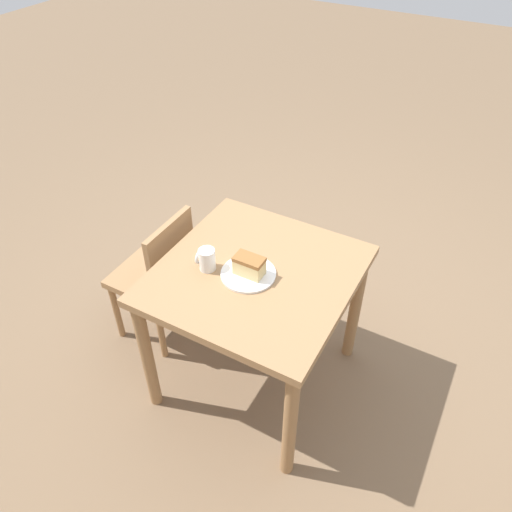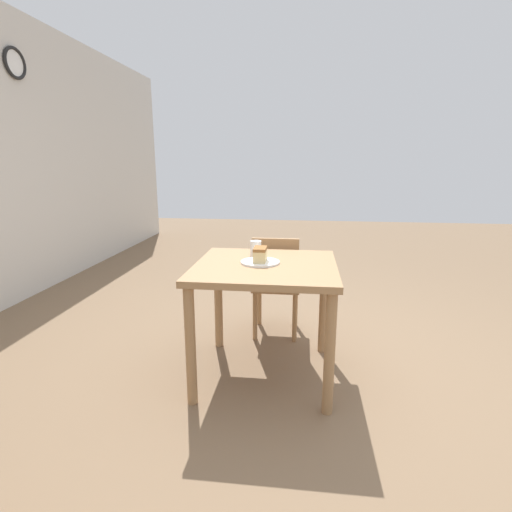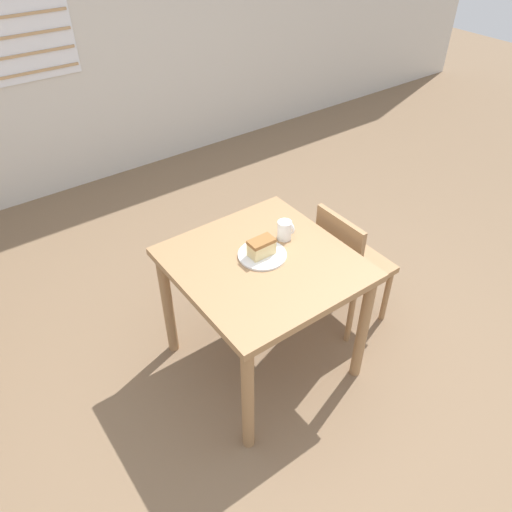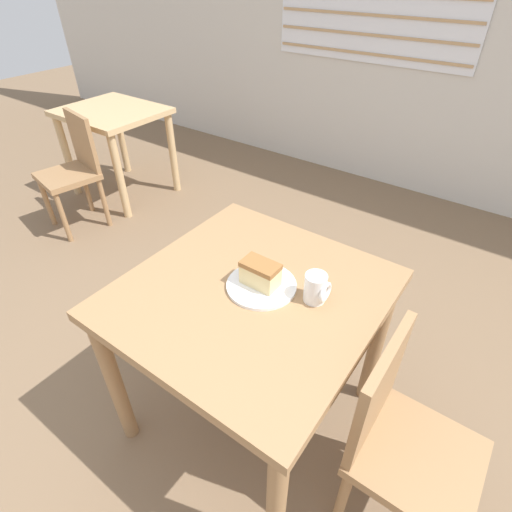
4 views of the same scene
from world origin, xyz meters
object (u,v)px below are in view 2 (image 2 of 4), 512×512
object	(u,v)px
chair_near_window	(276,282)
cake_slice	(260,254)
coffee_mug	(256,248)
plate	(260,262)
dining_table_near	(265,282)

from	to	relation	value
chair_near_window	cake_slice	world-z (taller)	cake_slice
chair_near_window	coffee_mug	bearing A→B (deg)	74.65
cake_slice	plate	bearing A→B (deg)	-5.17
dining_table_near	chair_near_window	world-z (taller)	chair_near_window
dining_table_near	plate	size ratio (longest dim) A/B	3.56
dining_table_near	cake_slice	xyz separation A→B (m)	(0.01, 0.04, 0.17)
dining_table_near	cake_slice	size ratio (longest dim) A/B	6.66
cake_slice	coffee_mug	distance (m)	0.20
chair_near_window	coffee_mug	size ratio (longest dim) A/B	7.87
plate	cake_slice	size ratio (longest dim) A/B	1.87
chair_near_window	plate	xyz separation A→B (m)	(-0.59, 0.06, 0.31)
dining_table_near	chair_near_window	size ratio (longest dim) A/B	1.07
dining_table_near	cake_slice	distance (m)	0.18
plate	cake_slice	distance (m)	0.05
coffee_mug	plate	bearing A→B (deg)	-164.98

